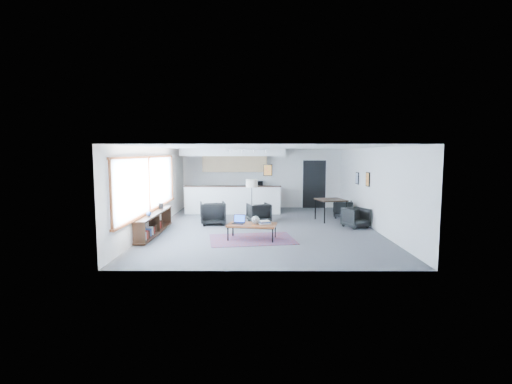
{
  "coord_description": "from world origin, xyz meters",
  "views": [
    {
      "loc": [
        -0.21,
        -11.92,
        2.42
      ],
      "look_at": [
        -0.26,
        0.4,
        1.12
      ],
      "focal_mm": 26.0,
      "sensor_mm": 36.0,
      "label": 1
    }
  ],
  "objects_px": {
    "book_stack": "(264,222)",
    "armchair_left": "(213,212)",
    "laptop": "(239,221)",
    "dining_chair_near": "(356,218)",
    "ceramic_pot": "(256,220)",
    "floor_lamp": "(252,185)",
    "armchair_right": "(259,212)",
    "dining_table": "(331,201)",
    "microwave": "(257,184)",
    "dining_chair_far": "(343,210)",
    "coffee_table": "(252,225)"
  },
  "relations": [
    {
      "from": "armchair_left",
      "to": "laptop",
      "type": "bearing_deg",
      "value": 104.13
    },
    {
      "from": "armchair_right",
      "to": "book_stack",
      "type": "bearing_deg",
      "value": 75.54
    },
    {
      "from": "laptop",
      "to": "coffee_table",
      "type": "bearing_deg",
      "value": -0.72
    },
    {
      "from": "coffee_table",
      "to": "armchair_right",
      "type": "xyz_separation_m",
      "value": [
        0.2,
        2.59,
        -0.03
      ]
    },
    {
      "from": "laptop",
      "to": "dining_table",
      "type": "distance_m",
      "value": 4.21
    },
    {
      "from": "ceramic_pot",
      "to": "dining_chair_far",
      "type": "relative_size",
      "value": 0.38
    },
    {
      "from": "dining_chair_far",
      "to": "armchair_left",
      "type": "bearing_deg",
      "value": 25.0
    },
    {
      "from": "book_stack",
      "to": "armchair_right",
      "type": "xyz_separation_m",
      "value": [
        -0.15,
        2.58,
        -0.11
      ]
    },
    {
      "from": "dining_chair_near",
      "to": "ceramic_pot",
      "type": "bearing_deg",
      "value": -177.48
    },
    {
      "from": "laptop",
      "to": "ceramic_pot",
      "type": "height_order",
      "value": "laptop"
    },
    {
      "from": "book_stack",
      "to": "dining_chair_far",
      "type": "xyz_separation_m",
      "value": [
        3.01,
        3.55,
        -0.18
      ]
    },
    {
      "from": "floor_lamp",
      "to": "dining_table",
      "type": "bearing_deg",
      "value": -2.84
    },
    {
      "from": "armchair_right",
      "to": "microwave",
      "type": "relative_size",
      "value": 1.48
    },
    {
      "from": "book_stack",
      "to": "armchair_left",
      "type": "height_order",
      "value": "armchair_left"
    },
    {
      "from": "dining_chair_far",
      "to": "dining_table",
      "type": "bearing_deg",
      "value": 58.37
    },
    {
      "from": "book_stack",
      "to": "coffee_table",
      "type": "bearing_deg",
      "value": -178.43
    },
    {
      "from": "laptop",
      "to": "floor_lamp",
      "type": "xyz_separation_m",
      "value": [
        0.32,
        2.93,
        0.78
      ]
    },
    {
      "from": "dining_table",
      "to": "book_stack",
      "type": "bearing_deg",
      "value": -130.08
    },
    {
      "from": "microwave",
      "to": "dining_table",
      "type": "bearing_deg",
      "value": -43.13
    },
    {
      "from": "armchair_right",
      "to": "dining_table",
      "type": "distance_m",
      "value": 2.61
    },
    {
      "from": "armchair_right",
      "to": "microwave",
      "type": "bearing_deg",
      "value": -106.49
    },
    {
      "from": "armchair_left",
      "to": "armchair_right",
      "type": "bearing_deg",
      "value": -178.75
    },
    {
      "from": "armchair_right",
      "to": "floor_lamp",
      "type": "relative_size",
      "value": 0.5
    },
    {
      "from": "microwave",
      "to": "ceramic_pot",
      "type": "bearing_deg",
      "value": -85.27
    },
    {
      "from": "laptop",
      "to": "dining_table",
      "type": "bearing_deg",
      "value": 56.07
    },
    {
      "from": "coffee_table",
      "to": "microwave",
      "type": "bearing_deg",
      "value": 98.08
    },
    {
      "from": "armchair_left",
      "to": "microwave",
      "type": "distance_m",
      "value": 3.94
    },
    {
      "from": "ceramic_pot",
      "to": "book_stack",
      "type": "relative_size",
      "value": 0.59
    },
    {
      "from": "armchair_left",
      "to": "coffee_table",
      "type": "bearing_deg",
      "value": 110.54
    },
    {
      "from": "armchair_right",
      "to": "dining_table",
      "type": "relative_size",
      "value": 0.67
    },
    {
      "from": "ceramic_pot",
      "to": "book_stack",
      "type": "bearing_deg",
      "value": -3.33
    },
    {
      "from": "coffee_table",
      "to": "laptop",
      "type": "xyz_separation_m",
      "value": [
        -0.37,
        0.1,
        0.1
      ]
    },
    {
      "from": "coffee_table",
      "to": "dining_table",
      "type": "xyz_separation_m",
      "value": [
        2.77,
        2.89,
        0.31
      ]
    },
    {
      "from": "laptop",
      "to": "dining_chair_near",
      "type": "height_order",
      "value": "laptop"
    },
    {
      "from": "armchair_left",
      "to": "dining_chair_near",
      "type": "xyz_separation_m",
      "value": [
        4.74,
        -0.56,
        -0.12
      ]
    },
    {
      "from": "floor_lamp",
      "to": "dining_chair_near",
      "type": "relative_size",
      "value": 2.43
    },
    {
      "from": "armchair_right",
      "to": "laptop",
      "type": "bearing_deg",
      "value": 59.31
    },
    {
      "from": "book_stack",
      "to": "dining_chair_far",
      "type": "distance_m",
      "value": 4.66
    },
    {
      "from": "laptop",
      "to": "dining_chair_far",
      "type": "height_order",
      "value": "laptop"
    },
    {
      "from": "coffee_table",
      "to": "laptop",
      "type": "relative_size",
      "value": 3.76
    },
    {
      "from": "ceramic_pot",
      "to": "microwave",
      "type": "relative_size",
      "value": 0.45
    },
    {
      "from": "microwave",
      "to": "armchair_left",
      "type": "bearing_deg",
      "value": -107.71
    },
    {
      "from": "book_stack",
      "to": "dining_chair_near",
      "type": "height_order",
      "value": "dining_chair_near"
    },
    {
      "from": "laptop",
      "to": "dining_chair_near",
      "type": "xyz_separation_m",
      "value": [
        3.73,
        1.59,
        -0.2
      ]
    },
    {
      "from": "ceramic_pot",
      "to": "floor_lamp",
      "type": "height_order",
      "value": "floor_lamp"
    },
    {
      "from": "laptop",
      "to": "book_stack",
      "type": "distance_m",
      "value": 0.73
    },
    {
      "from": "dining_table",
      "to": "microwave",
      "type": "height_order",
      "value": "microwave"
    },
    {
      "from": "armchair_left",
      "to": "dining_table",
      "type": "distance_m",
      "value": 4.2
    },
    {
      "from": "armchair_left",
      "to": "armchair_right",
      "type": "xyz_separation_m",
      "value": [
        1.57,
        0.34,
        -0.05
      ]
    },
    {
      "from": "armchair_left",
      "to": "floor_lamp",
      "type": "xyz_separation_m",
      "value": [
        1.32,
        0.77,
        0.86
      ]
    }
  ]
}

